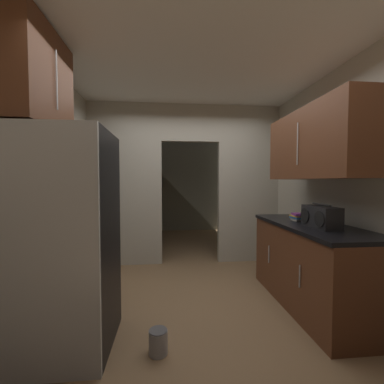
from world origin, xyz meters
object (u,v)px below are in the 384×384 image
object	(u,v)px
refrigerator	(65,241)
book_stack	(298,217)
boombox	(321,217)
paint_can	(158,342)

from	to	relation	value
refrigerator	book_stack	size ratio (longest dim) A/B	10.08
boombox	refrigerator	bearing A→B (deg)	-174.16
refrigerator	book_stack	distance (m)	2.51
refrigerator	paint_can	size ratio (longest dim) A/B	9.27
boombox	book_stack	distance (m)	0.45
book_stack	paint_can	world-z (taller)	book_stack
boombox	book_stack	size ratio (longest dim) A/B	2.37
refrigerator	paint_can	distance (m)	1.13
boombox	paint_can	distance (m)	1.93
refrigerator	boombox	distance (m)	2.43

